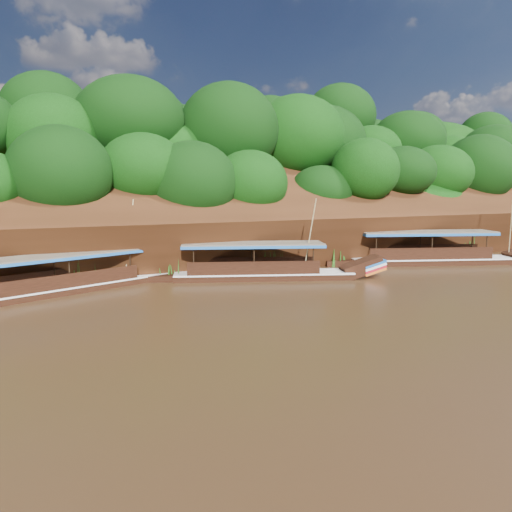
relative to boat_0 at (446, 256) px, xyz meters
The scene contains 6 objects.
ground 16.48m from the boat_0, 155.64° to the right, with size 160.00×160.00×0.00m, color black.
riverbank 21.93m from the boat_0, 133.31° to the left, with size 120.00×30.06×19.40m.
boat_0 is the anchor object (origin of this frame).
boat_1 15.28m from the boat_0, behind, with size 13.63×6.77×5.73m.
boat_2 26.94m from the boat_0, behind, with size 13.90×6.78×5.65m.
reeds 18.23m from the boat_0, behind, with size 49.08×2.34×2.04m.
Camera 1 is at (-15.62, -21.60, 5.90)m, focal length 35.00 mm.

